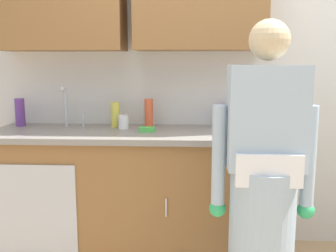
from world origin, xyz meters
name	(u,v)px	position (x,y,z in m)	size (l,w,h in m)	color
kitchen_wall_with_uppers	(187,55)	(-0.14, 0.99, 1.48)	(4.80, 0.44, 2.70)	silver
counter_cabinet	(129,197)	(-0.55, 0.70, 0.45)	(1.90, 0.62, 0.90)	brown
countertop	(128,133)	(-0.55, 0.70, 0.92)	(1.96, 0.66, 0.04)	gray
sink	(66,132)	(-1.00, 0.71, 0.93)	(0.50, 0.36, 0.35)	#B7BABF
person_at_sink	(263,203)	(0.26, -0.02, 0.69)	(0.55, 0.34, 1.62)	white
bottle_cleaner_spray	(149,113)	(-0.42, 0.87, 1.04)	(0.07, 0.07, 0.21)	#E05933
bottle_water_tall	(115,115)	(-0.67, 0.85, 1.03)	(0.07, 0.07, 0.19)	#D8D14C
bottle_soap	(20,112)	(-1.40, 0.86, 1.04)	(0.07, 0.07, 0.21)	#66388C
bottle_water_short	(226,116)	(0.15, 0.91, 1.02)	(0.08, 0.08, 0.17)	#334CB2
cup_by_sink	(124,122)	(-0.60, 0.79, 0.99)	(0.08, 0.08, 0.10)	white
knife_on_counter	(242,130)	(0.25, 0.74, 0.94)	(0.24, 0.02, 0.01)	silver
sponge	(147,129)	(-0.41, 0.68, 0.96)	(0.11, 0.07, 0.03)	#4CBF4C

